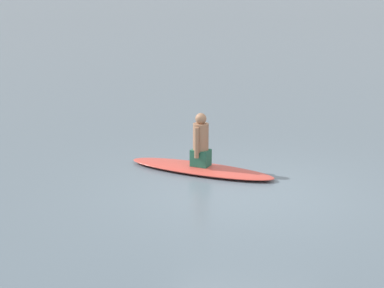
{
  "coord_description": "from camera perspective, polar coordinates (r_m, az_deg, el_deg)",
  "views": [
    {
      "loc": [
        -2.1,
        10.0,
        3.46
      ],
      "look_at": [
        0.99,
        -0.51,
        0.61
      ],
      "focal_mm": 61.48,
      "sensor_mm": 36.0,
      "label": 1
    }
  ],
  "objects": [
    {
      "name": "ground_plane",
      "position": [
        10.79,
        4.3,
        -4.16
      ],
      "size": [
        400.0,
        400.0,
        0.0
      ],
      "primitive_type": "plane",
      "color": "slate"
    },
    {
      "name": "person_paddler",
      "position": [
        11.69,
        0.77,
        0.16
      ],
      "size": [
        0.36,
        0.43,
        0.96
      ],
      "rotation": [
        0.0,
        0.0,
        -0.17
      ],
      "color": "#26664C",
      "rests_on": "surfboard"
    },
    {
      "name": "surfboard",
      "position": [
        11.82,
        0.76,
        -2.15
      ],
      "size": [
        2.88,
        1.2,
        0.11
      ],
      "primitive_type": "ellipsoid",
      "rotation": [
        0.0,
        0.0,
        -0.17
      ],
      "color": "#D84C3F",
      "rests_on": "ground"
    }
  ]
}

